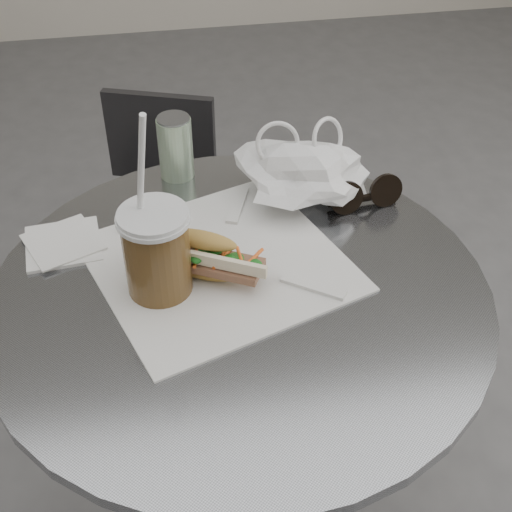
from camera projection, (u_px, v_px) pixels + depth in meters
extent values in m
cylinder|color=slate|center=(242.00, 437.00, 1.31)|extent=(0.08, 0.08, 0.71)
cylinder|color=slate|center=(240.00, 294.00, 1.08)|extent=(0.76, 0.76, 0.02)
cylinder|color=#2C2C2E|center=(161.00, 334.00, 2.01)|extent=(0.31, 0.31, 0.02)
cylinder|color=#2C2C2E|center=(155.00, 281.00, 1.88)|extent=(0.06, 0.06, 0.42)
cylinder|color=#2C2C2E|center=(147.00, 218.00, 1.75)|extent=(0.35, 0.35, 0.02)
cube|color=#2C2C2E|center=(161.00, 138.00, 1.79)|extent=(0.27, 0.12, 0.24)
cube|color=white|center=(219.00, 264.00, 1.12)|extent=(0.46, 0.45, 0.00)
ellipsoid|color=#B88D45|center=(203.00, 269.00, 1.08)|extent=(0.24, 0.17, 0.02)
cube|color=brown|center=(203.00, 260.00, 1.07)|extent=(0.19, 0.13, 0.01)
ellipsoid|color=#B88D45|center=(201.00, 243.00, 1.06)|extent=(0.24, 0.18, 0.04)
cylinder|color=brown|center=(157.00, 256.00, 1.03)|extent=(0.10, 0.10, 0.13)
cylinder|color=silver|center=(153.00, 217.00, 0.99)|extent=(0.11, 0.11, 0.01)
cylinder|color=white|center=(141.00, 185.00, 0.96)|extent=(0.04, 0.07, 0.24)
cylinder|color=black|center=(346.00, 199.00, 1.21)|extent=(0.06, 0.03, 0.06)
cylinder|color=black|center=(386.00, 191.00, 1.22)|extent=(0.06, 0.03, 0.06)
cube|color=black|center=(366.00, 198.00, 1.22)|extent=(0.02, 0.01, 0.01)
cube|color=white|center=(63.00, 244.00, 1.15)|extent=(0.13, 0.13, 0.01)
cube|color=white|center=(63.00, 242.00, 1.15)|extent=(0.14, 0.14, 0.00)
cylinder|color=#5E9054|center=(176.00, 148.00, 1.27)|extent=(0.06, 0.06, 0.11)
cylinder|color=slate|center=(173.00, 119.00, 1.24)|extent=(0.06, 0.06, 0.00)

